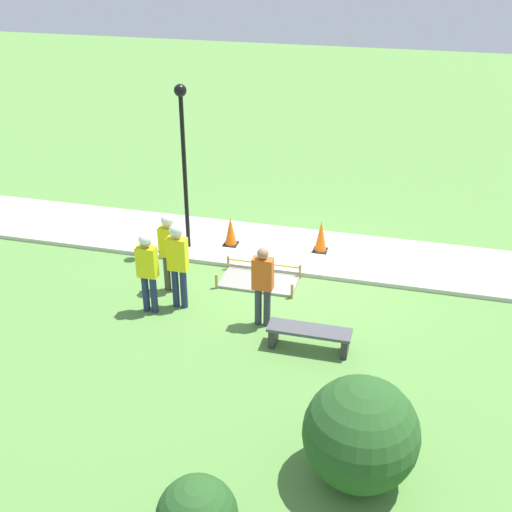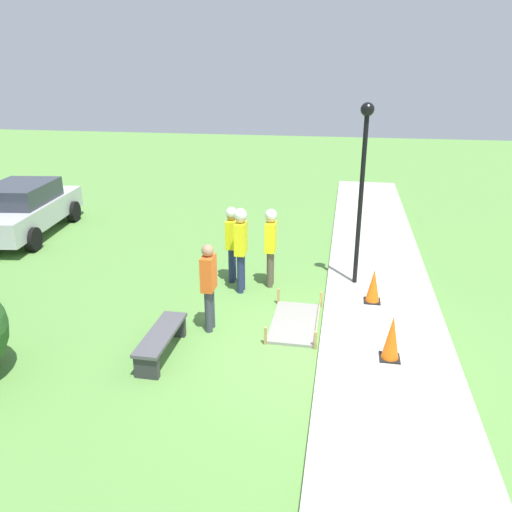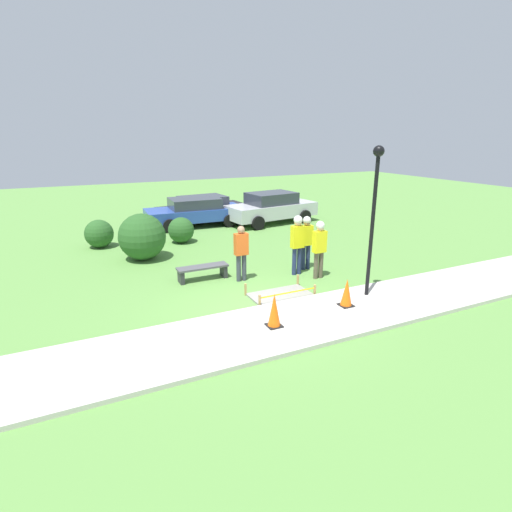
{
  "view_description": "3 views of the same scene",
  "coord_description": "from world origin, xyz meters",
  "px_view_note": "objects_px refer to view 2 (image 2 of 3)",
  "views": [
    {
      "loc": [
        -2.12,
        12.51,
        7.18
      ],
      "look_at": [
        0.78,
        1.33,
        1.11
      ],
      "focal_mm": 45.0,
      "sensor_mm": 36.0,
      "label": 1
    },
    {
      "loc": [
        -7.69,
        -0.27,
        4.66
      ],
      "look_at": [
        1.46,
        1.39,
        1.16
      ],
      "focal_mm": 35.0,
      "sensor_mm": 36.0,
      "label": 2
    },
    {
      "loc": [
        -4.09,
        -8.44,
        4.29
      ],
      "look_at": [
        0.55,
        1.27,
        1.0
      ],
      "focal_mm": 28.0,
      "sensor_mm": 36.0,
      "label": 3
    }
  ],
  "objects_px": {
    "bystander_in_orange_shirt": "(209,282)",
    "parked_car_silver": "(23,209)",
    "traffic_cone_far_patch": "(373,286)",
    "lamppost_near": "(363,170)",
    "worker_assistant": "(232,238)",
    "traffic_cone_near_patch": "(392,338)",
    "worker_trainee": "(241,242)",
    "park_bench": "(161,339)",
    "worker_supervisor": "(271,241)"
  },
  "relations": [
    {
      "from": "bystander_in_orange_shirt",
      "to": "parked_car_silver",
      "type": "relative_size",
      "value": 0.36
    },
    {
      "from": "traffic_cone_far_patch",
      "to": "lamppost_near",
      "type": "distance_m",
      "value": 2.45
    },
    {
      "from": "worker_assistant",
      "to": "traffic_cone_near_patch",
      "type": "bearing_deg",
      "value": -131.31
    },
    {
      "from": "bystander_in_orange_shirt",
      "to": "worker_assistant",
      "type": "bearing_deg",
      "value": 2.43
    },
    {
      "from": "worker_trainee",
      "to": "lamppost_near",
      "type": "bearing_deg",
      "value": -73.91
    },
    {
      "from": "traffic_cone_far_patch",
      "to": "worker_trainee",
      "type": "relative_size",
      "value": 0.38
    },
    {
      "from": "park_bench",
      "to": "worker_assistant",
      "type": "height_order",
      "value": "worker_assistant"
    },
    {
      "from": "worker_trainee",
      "to": "lamppost_near",
      "type": "height_order",
      "value": "lamppost_near"
    },
    {
      "from": "worker_assistant",
      "to": "park_bench",
      "type": "bearing_deg",
      "value": 171.96
    },
    {
      "from": "worker_trainee",
      "to": "bystander_in_orange_shirt",
      "type": "distance_m",
      "value": 1.84
    },
    {
      "from": "traffic_cone_near_patch",
      "to": "park_bench",
      "type": "height_order",
      "value": "traffic_cone_near_patch"
    },
    {
      "from": "park_bench",
      "to": "lamppost_near",
      "type": "relative_size",
      "value": 0.4
    },
    {
      "from": "park_bench",
      "to": "bystander_in_orange_shirt",
      "type": "xyz_separation_m",
      "value": [
        1.04,
        -0.58,
        0.66
      ]
    },
    {
      "from": "park_bench",
      "to": "worker_trainee",
      "type": "height_order",
      "value": "worker_trainee"
    },
    {
      "from": "traffic_cone_near_patch",
      "to": "park_bench",
      "type": "relative_size",
      "value": 0.51
    },
    {
      "from": "traffic_cone_far_patch",
      "to": "worker_trainee",
      "type": "height_order",
      "value": "worker_trainee"
    },
    {
      "from": "worker_trainee",
      "to": "lamppost_near",
      "type": "xyz_separation_m",
      "value": [
        0.72,
        -2.49,
        1.52
      ]
    },
    {
      "from": "lamppost_near",
      "to": "parked_car_silver",
      "type": "bearing_deg",
      "value": 77.58
    },
    {
      "from": "worker_trainee",
      "to": "worker_supervisor",
      "type": "bearing_deg",
      "value": -54.39
    },
    {
      "from": "worker_trainee",
      "to": "bystander_in_orange_shirt",
      "type": "bearing_deg",
      "value": 173.12
    },
    {
      "from": "park_bench",
      "to": "parked_car_silver",
      "type": "bearing_deg",
      "value": 48.24
    },
    {
      "from": "traffic_cone_near_patch",
      "to": "traffic_cone_far_patch",
      "type": "relative_size",
      "value": 1.1
    },
    {
      "from": "worker_supervisor",
      "to": "bystander_in_orange_shirt",
      "type": "relative_size",
      "value": 1.06
    },
    {
      "from": "worker_assistant",
      "to": "lamppost_near",
      "type": "height_order",
      "value": "lamppost_near"
    },
    {
      "from": "bystander_in_orange_shirt",
      "to": "traffic_cone_near_patch",
      "type": "bearing_deg",
      "value": -100.65
    },
    {
      "from": "traffic_cone_near_patch",
      "to": "worker_supervisor",
      "type": "height_order",
      "value": "worker_supervisor"
    },
    {
      "from": "lamppost_near",
      "to": "worker_assistant",
      "type": "bearing_deg",
      "value": 93.82
    },
    {
      "from": "worker_supervisor",
      "to": "parked_car_silver",
      "type": "bearing_deg",
      "value": 72.68
    },
    {
      "from": "traffic_cone_near_patch",
      "to": "traffic_cone_far_patch",
      "type": "height_order",
      "value": "traffic_cone_near_patch"
    },
    {
      "from": "traffic_cone_far_patch",
      "to": "park_bench",
      "type": "xyz_separation_m",
      "value": [
        -2.61,
        3.65,
        -0.14
      ]
    },
    {
      "from": "park_bench",
      "to": "lamppost_near",
      "type": "distance_m",
      "value": 5.41
    },
    {
      "from": "worker_supervisor",
      "to": "park_bench",
      "type": "bearing_deg",
      "value": 157.08
    },
    {
      "from": "worker_assistant",
      "to": "worker_trainee",
      "type": "relative_size",
      "value": 0.93
    },
    {
      "from": "traffic_cone_far_patch",
      "to": "worker_trainee",
      "type": "xyz_separation_m",
      "value": [
        0.25,
        2.85,
        0.7
      ]
    },
    {
      "from": "traffic_cone_near_patch",
      "to": "bystander_in_orange_shirt",
      "type": "distance_m",
      "value": 3.37
    },
    {
      "from": "park_bench",
      "to": "worker_assistant",
      "type": "distance_m",
      "value": 3.51
    },
    {
      "from": "park_bench",
      "to": "worker_supervisor",
      "type": "height_order",
      "value": "worker_supervisor"
    },
    {
      "from": "park_bench",
      "to": "worker_supervisor",
      "type": "xyz_separation_m",
      "value": [
        3.29,
        -1.39,
        0.77
      ]
    },
    {
      "from": "park_bench",
      "to": "parked_car_silver",
      "type": "distance_m",
      "value": 8.6
    },
    {
      "from": "parked_car_silver",
      "to": "lamppost_near",
      "type": "bearing_deg",
      "value": -110.01
    },
    {
      "from": "worker_trainee",
      "to": "parked_car_silver",
      "type": "height_order",
      "value": "worker_trainee"
    },
    {
      "from": "worker_assistant",
      "to": "bystander_in_orange_shirt",
      "type": "distance_m",
      "value": 2.36
    },
    {
      "from": "park_bench",
      "to": "worker_trainee",
      "type": "xyz_separation_m",
      "value": [
        2.86,
        -0.8,
        0.85
      ]
    },
    {
      "from": "worker_supervisor",
      "to": "worker_assistant",
      "type": "bearing_deg",
      "value": 83.23
    },
    {
      "from": "traffic_cone_far_patch",
      "to": "park_bench",
      "type": "height_order",
      "value": "traffic_cone_far_patch"
    },
    {
      "from": "park_bench",
      "to": "bystander_in_orange_shirt",
      "type": "bearing_deg",
      "value": -29.06
    },
    {
      "from": "traffic_cone_near_patch",
      "to": "bystander_in_orange_shirt",
      "type": "height_order",
      "value": "bystander_in_orange_shirt"
    },
    {
      "from": "traffic_cone_near_patch",
      "to": "worker_trainee",
      "type": "xyz_separation_m",
      "value": [
        2.44,
        3.06,
        0.67
      ]
    },
    {
      "from": "traffic_cone_far_patch",
      "to": "worker_supervisor",
      "type": "distance_m",
      "value": 2.44
    },
    {
      "from": "traffic_cone_near_patch",
      "to": "park_bench",
      "type": "distance_m",
      "value": 3.89
    }
  ]
}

